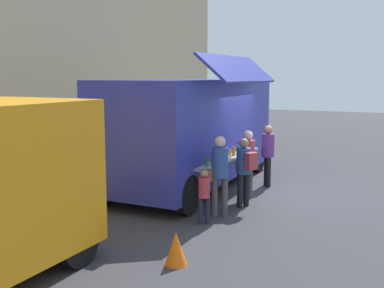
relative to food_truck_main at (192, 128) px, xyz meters
name	(u,v)px	position (x,y,z in m)	size (l,w,h in m)	color
ground_plane	(269,191)	(0.32, -2.10, -1.60)	(60.00, 60.00, 0.00)	#38383D
curb_strip	(11,208)	(-4.00, 2.62, -1.53)	(28.00, 1.60, 0.15)	#9E998E
food_truck_main	(192,128)	(0.00, 0.00, 0.00)	(6.49, 3.23, 3.53)	#293199
traffic_cone_orange	(176,248)	(-5.05, -2.14, -1.33)	(0.36, 0.36, 0.55)	orange
trash_bin	(184,143)	(4.06, 2.32, -1.08)	(0.60, 0.60, 1.04)	#2C6139
customer_front_ordering	(247,159)	(-0.73, -1.85, -0.59)	(0.56, 0.36, 1.71)	#4D4845
customer_mid_with_backpack	(245,165)	(-1.42, -2.02, -0.62)	(0.44, 0.53, 1.61)	black
customer_rear_waiting	(219,169)	(-2.31, -1.75, -0.56)	(0.48, 0.53, 1.76)	#4A4944
customer_extra_browsing	(268,150)	(0.82, -1.91, -0.59)	(0.34, 0.34, 1.69)	black
child_near_queue	(204,192)	(-2.95, -1.69, -0.93)	(0.23, 0.23, 1.14)	#1F2136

